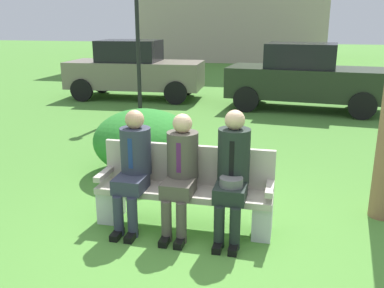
{
  "coord_description": "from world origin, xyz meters",
  "views": [
    {
      "loc": [
        0.83,
        -3.89,
        2.23
      ],
      "look_at": [
        -0.24,
        0.69,
        0.85
      ],
      "focal_mm": 39.46,
      "sensor_mm": 36.0,
      "label": 1
    }
  ],
  "objects_px": {
    "seated_man_middle": "(181,168)",
    "seated_man_right": "(232,169)",
    "street_lamp": "(137,15)",
    "park_bench": "(185,189)",
    "parked_car_near": "(134,70)",
    "seated_man_left": "(133,163)",
    "shrub_near_bench": "(144,141)",
    "parked_car_far": "(304,77)"
  },
  "relations": [
    {
      "from": "park_bench",
      "to": "seated_man_right",
      "type": "bearing_deg",
      "value": -13.16
    },
    {
      "from": "seated_man_middle",
      "to": "seated_man_right",
      "type": "bearing_deg",
      "value": 0.07
    },
    {
      "from": "seated_man_left",
      "to": "parked_car_near",
      "type": "bearing_deg",
      "value": 110.6
    },
    {
      "from": "parked_car_far",
      "to": "shrub_near_bench",
      "type": "bearing_deg",
      "value": -114.35
    },
    {
      "from": "seated_man_left",
      "to": "seated_man_right",
      "type": "bearing_deg",
      "value": -0.04
    },
    {
      "from": "park_bench",
      "to": "street_lamp",
      "type": "relative_size",
      "value": 0.5
    },
    {
      "from": "seated_man_right",
      "to": "seated_man_left",
      "type": "bearing_deg",
      "value": 179.96
    },
    {
      "from": "shrub_near_bench",
      "to": "parked_car_far",
      "type": "distance_m",
      "value": 5.91
    },
    {
      "from": "park_bench",
      "to": "seated_man_middle",
      "type": "height_order",
      "value": "seated_man_middle"
    },
    {
      "from": "seated_man_left",
      "to": "shrub_near_bench",
      "type": "height_order",
      "value": "seated_man_left"
    },
    {
      "from": "park_bench",
      "to": "parked_car_near",
      "type": "bearing_deg",
      "value": 114.47
    },
    {
      "from": "park_bench",
      "to": "parked_car_far",
      "type": "xyz_separation_m",
      "value": [
        1.4,
        6.93,
        0.41
      ]
    },
    {
      "from": "parked_car_far",
      "to": "seated_man_right",
      "type": "bearing_deg",
      "value": -96.95
    },
    {
      "from": "street_lamp",
      "to": "seated_man_middle",
      "type": "bearing_deg",
      "value": -66.08
    },
    {
      "from": "park_bench",
      "to": "street_lamp",
      "type": "distance_m",
      "value": 6.66
    },
    {
      "from": "seated_man_middle",
      "to": "street_lamp",
      "type": "height_order",
      "value": "street_lamp"
    },
    {
      "from": "seated_man_middle",
      "to": "seated_man_left",
      "type": "bearing_deg",
      "value": 179.84
    },
    {
      "from": "shrub_near_bench",
      "to": "seated_man_left",
      "type": "bearing_deg",
      "value": -74.08
    },
    {
      "from": "shrub_near_bench",
      "to": "parked_car_near",
      "type": "bearing_deg",
      "value": 111.87
    },
    {
      "from": "seated_man_middle",
      "to": "seated_man_right",
      "type": "distance_m",
      "value": 0.56
    },
    {
      "from": "parked_car_near",
      "to": "parked_car_far",
      "type": "relative_size",
      "value": 0.99
    },
    {
      "from": "seated_man_right",
      "to": "shrub_near_bench",
      "type": "relative_size",
      "value": 0.88
    },
    {
      "from": "seated_man_left",
      "to": "park_bench",
      "type": "bearing_deg",
      "value": 12.86
    },
    {
      "from": "seated_man_right",
      "to": "park_bench",
      "type": "bearing_deg",
      "value": 166.84
    },
    {
      "from": "park_bench",
      "to": "seated_man_left",
      "type": "relative_size",
      "value": 1.49
    },
    {
      "from": "seated_man_right",
      "to": "street_lamp",
      "type": "bearing_deg",
      "value": 118.25
    },
    {
      "from": "shrub_near_bench",
      "to": "park_bench",
      "type": "bearing_deg",
      "value": -56.54
    },
    {
      "from": "park_bench",
      "to": "street_lamp",
      "type": "height_order",
      "value": "street_lamp"
    },
    {
      "from": "seated_man_right",
      "to": "parked_car_far",
      "type": "bearing_deg",
      "value": 83.05
    },
    {
      "from": "shrub_near_bench",
      "to": "street_lamp",
      "type": "bearing_deg",
      "value": 110.83
    },
    {
      "from": "street_lamp",
      "to": "parked_car_far",
      "type": "bearing_deg",
      "value": 15.55
    },
    {
      "from": "seated_man_right",
      "to": "seated_man_middle",
      "type": "bearing_deg",
      "value": -179.93
    },
    {
      "from": "seated_man_left",
      "to": "shrub_near_bench",
      "type": "relative_size",
      "value": 0.85
    },
    {
      "from": "seated_man_left",
      "to": "street_lamp",
      "type": "bearing_deg",
      "value": 109.47
    },
    {
      "from": "seated_man_right",
      "to": "parked_car_far",
      "type": "xyz_separation_m",
      "value": [
        0.86,
        7.06,
        0.09
      ]
    },
    {
      "from": "seated_man_middle",
      "to": "street_lamp",
      "type": "relative_size",
      "value": 0.33
    },
    {
      "from": "parked_car_far",
      "to": "street_lamp",
      "type": "xyz_separation_m",
      "value": [
        -4.05,
        -1.13,
        1.52
      ]
    },
    {
      "from": "park_bench",
      "to": "parked_car_near",
      "type": "distance_m",
      "value": 8.28
    },
    {
      "from": "seated_man_middle",
      "to": "parked_car_near",
      "type": "xyz_separation_m",
      "value": [
        -3.41,
        7.65,
        0.12
      ]
    },
    {
      "from": "parked_car_far",
      "to": "parked_car_near",
      "type": "bearing_deg",
      "value": 172.98
    },
    {
      "from": "park_bench",
      "to": "shrub_near_bench",
      "type": "relative_size",
      "value": 1.26
    },
    {
      "from": "shrub_near_bench",
      "to": "street_lamp",
      "type": "relative_size",
      "value": 0.4
    }
  ]
}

